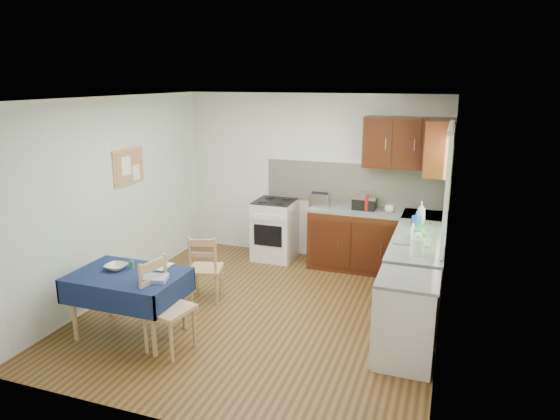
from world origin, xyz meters
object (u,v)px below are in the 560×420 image
(dining_table, at_px, (128,283))
(dish_rack, at_px, (413,240))
(kettle, at_px, (417,245))
(chair_near, at_px, (165,303))
(chair_far, at_px, (205,266))
(sandwich_press, at_px, (365,202))
(toaster, at_px, (320,200))

(dining_table, xyz_separation_m, dish_rack, (2.80, 1.48, 0.32))
(dining_table, xyz_separation_m, kettle, (2.87, 1.07, 0.41))
(dish_rack, bearing_deg, chair_near, -129.74)
(chair_far, relative_size, dish_rack, 2.19)
(chair_far, relative_size, kettle, 3.50)
(chair_far, bearing_deg, kettle, 165.27)
(dish_rack, bearing_deg, kettle, -65.21)
(chair_near, distance_m, kettle, 2.68)
(dish_rack, distance_m, kettle, 0.43)
(chair_far, distance_m, dish_rack, 2.51)
(sandwich_press, bearing_deg, kettle, -87.85)
(dining_table, height_order, toaster, toaster)
(toaster, bearing_deg, dining_table, -111.89)
(toaster, bearing_deg, kettle, -42.85)
(dining_table, height_order, sandwich_press, sandwich_press)
(chair_near, bearing_deg, sandwich_press, -15.86)
(chair_near, bearing_deg, dish_rack, -43.67)
(dining_table, xyz_separation_m, toaster, (1.37, 2.72, 0.40))
(toaster, distance_m, kettle, 2.23)
(dining_table, height_order, chair_far, chair_far)
(sandwich_press, distance_m, dish_rack, 1.54)
(dining_table, bearing_deg, toaster, 40.78)
(chair_near, distance_m, dish_rack, 2.82)
(sandwich_press, bearing_deg, chair_near, -141.08)
(dish_rack, bearing_deg, sandwich_press, 135.72)
(toaster, xyz_separation_m, sandwich_press, (0.64, 0.08, -0.01))
(chair_near, relative_size, sandwich_press, 2.97)
(dining_table, xyz_separation_m, chair_far, (0.37, 1.03, -0.14))
(dining_table, relative_size, chair_far, 1.35)
(sandwich_press, xyz_separation_m, kettle, (0.86, -1.73, 0.02))
(chair_far, xyz_separation_m, sandwich_press, (1.64, 1.77, 0.53))
(chair_far, bearing_deg, dining_table, 54.47)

